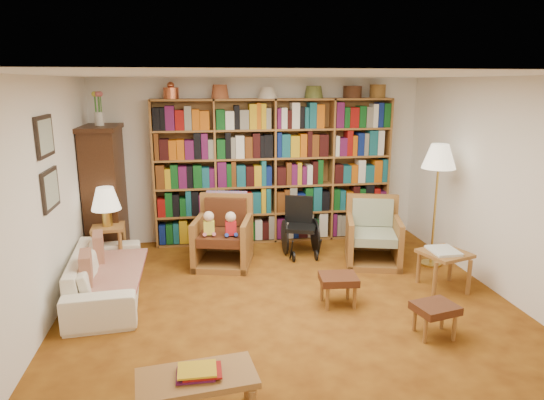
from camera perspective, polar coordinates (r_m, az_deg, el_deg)
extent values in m
plane|color=#915716|center=(5.56, 2.04, -12.29)|extent=(5.00, 5.00, 0.00)
plane|color=white|center=(4.99, 2.29, 14.45)|extent=(5.00, 5.00, 0.00)
plane|color=white|center=(7.56, -1.44, 4.68)|extent=(5.00, 0.00, 5.00)
plane|color=white|center=(2.84, 11.90, -11.22)|extent=(5.00, 0.00, 5.00)
plane|color=white|center=(5.27, -25.58, -0.64)|extent=(0.00, 5.00, 5.00)
plane|color=white|center=(6.11, 25.84, 1.14)|extent=(0.00, 5.00, 5.00)
cube|color=brown|center=(7.45, 0.25, 3.39)|extent=(3.60, 0.30, 2.20)
cube|color=#371D0F|center=(7.19, -19.01, 0.62)|extent=(0.45, 0.90, 1.80)
cube|color=#371D0F|center=(7.05, -19.59, 8.00)|extent=(0.50, 0.95, 0.06)
cylinder|color=silver|center=(7.04, -19.67, 8.97)|extent=(0.12, 0.12, 0.18)
cube|color=black|center=(5.45, -25.21, 6.79)|extent=(0.03, 0.52, 0.42)
cube|color=gray|center=(5.44, -25.05, 6.80)|extent=(0.01, 0.44, 0.34)
cube|color=black|center=(5.53, -24.63, 1.13)|extent=(0.03, 0.52, 0.42)
cube|color=gray|center=(5.52, -24.48, 1.14)|extent=(0.01, 0.44, 0.34)
imported|color=#F1E7CC|center=(5.97, -18.93, -8.31)|extent=(1.90, 0.87, 0.54)
cube|color=#C4BB8F|center=(5.95, -18.48, -8.04)|extent=(0.74, 1.37, 0.04)
cube|color=maroon|center=(6.26, -19.70, -5.61)|extent=(0.18, 0.38, 0.37)
cube|color=maroon|center=(5.62, -20.99, -7.94)|extent=(0.18, 0.38, 0.37)
cube|color=brown|center=(6.70, -18.74, -3.07)|extent=(0.44, 0.44, 0.04)
cylinder|color=brown|center=(6.67, -20.20, -6.00)|extent=(0.05, 0.05, 0.56)
cylinder|color=brown|center=(6.61, -17.34, -5.95)|extent=(0.05, 0.05, 0.56)
cylinder|color=brown|center=(6.98, -19.68, -5.09)|extent=(0.05, 0.05, 0.56)
cylinder|color=brown|center=(6.92, -16.95, -5.03)|extent=(0.05, 0.05, 0.56)
cylinder|color=#B8963B|center=(6.67, -18.82, -2.03)|extent=(0.13, 0.13, 0.21)
cone|color=white|center=(6.61, -18.99, 0.17)|extent=(0.38, 0.38, 0.30)
cube|color=brown|center=(6.72, -5.74, -7.24)|extent=(0.90, 0.92, 0.08)
cube|color=brown|center=(6.61, -8.70, -5.02)|extent=(0.25, 0.77, 0.66)
cube|color=brown|center=(6.64, -2.90, -4.79)|extent=(0.25, 0.77, 0.66)
cube|color=brown|center=(6.91, -5.98, -2.95)|extent=(0.74, 0.25, 0.93)
cube|color=#4A2213|center=(6.56, -5.80, -4.31)|extent=(0.71, 0.77, 0.12)
cube|color=#4A2213|center=(6.78, -6.00, -1.37)|extent=(0.58, 0.23, 0.39)
cube|color=#D13779|center=(6.87, -6.05, -0.64)|extent=(0.58, 0.19, 0.41)
cube|color=brown|center=(6.87, 11.70, -6.98)|extent=(0.89, 0.91, 0.08)
cube|color=brown|center=(6.68, 9.19, -4.94)|extent=(0.26, 0.74, 0.64)
cube|color=brown|center=(6.90, 14.35, -4.59)|extent=(0.26, 0.74, 0.64)
cube|color=brown|center=(7.04, 10.92, -2.92)|extent=(0.72, 0.26, 0.90)
cube|color=gray|center=(6.73, 11.93, -4.20)|extent=(0.70, 0.75, 0.12)
cube|color=gray|center=(6.92, 11.19, -1.42)|extent=(0.57, 0.24, 0.38)
cube|color=black|center=(6.95, 3.49, -3.30)|extent=(0.52, 0.52, 0.05)
cube|color=black|center=(7.07, 3.18, -1.10)|extent=(0.40, 0.18, 0.40)
cylinder|color=black|center=(7.04, 1.53, -4.37)|extent=(0.03, 0.50, 0.50)
cylinder|color=black|center=(7.13, 5.09, -4.18)|extent=(0.03, 0.50, 0.50)
cylinder|color=black|center=(6.79, 2.56, -6.67)|extent=(0.03, 0.14, 0.14)
cylinder|color=black|center=(6.86, 5.23, -6.50)|extent=(0.03, 0.14, 0.14)
cylinder|color=#B8963B|center=(7.04, 18.14, -7.12)|extent=(0.28, 0.28, 0.03)
cylinder|color=#B8963B|center=(6.83, 18.57, -1.73)|extent=(0.03, 0.03, 1.40)
cone|color=white|center=(6.68, 19.08, 4.90)|extent=(0.44, 0.44, 0.32)
cube|color=brown|center=(6.16, 19.65, -5.94)|extent=(0.63, 0.63, 0.04)
cylinder|color=brown|center=(5.97, 18.62, -8.88)|extent=(0.05, 0.05, 0.43)
cylinder|color=brown|center=(6.17, 22.16, -8.45)|extent=(0.05, 0.05, 0.43)
cylinder|color=brown|center=(6.32, 16.87, -7.48)|extent=(0.05, 0.05, 0.43)
cylinder|color=brown|center=(6.51, 20.26, -7.12)|extent=(0.05, 0.05, 0.43)
cube|color=silver|center=(6.15, 19.68, -5.63)|extent=(0.40, 0.46, 0.03)
cube|color=#4A2213|center=(5.50, 7.82, -9.19)|extent=(0.44, 0.38, 0.08)
cylinder|color=brown|center=(5.42, 6.55, -11.51)|extent=(0.04, 0.04, 0.27)
cylinder|color=brown|center=(5.50, 9.70, -11.21)|extent=(0.04, 0.04, 0.27)
cylinder|color=brown|center=(5.64, 5.88, -10.47)|extent=(0.04, 0.04, 0.27)
cylinder|color=brown|center=(5.72, 8.91, -10.20)|extent=(0.04, 0.04, 0.27)
cube|color=#4A2213|center=(5.08, 18.67, -11.95)|extent=(0.46, 0.41, 0.08)
cylinder|color=brown|center=(5.00, 17.60, -14.45)|extent=(0.04, 0.04, 0.26)
cylinder|color=brown|center=(5.13, 20.64, -13.95)|extent=(0.04, 0.04, 0.26)
cylinder|color=brown|center=(5.19, 16.44, -13.29)|extent=(0.04, 0.04, 0.26)
cylinder|color=brown|center=(5.31, 19.39, -12.86)|extent=(0.04, 0.04, 0.26)
cube|color=brown|center=(3.81, -8.85, -20.02)|extent=(0.92, 0.54, 0.05)
cylinder|color=brown|center=(4.08, -14.63, -20.83)|extent=(0.06, 0.06, 0.30)
cylinder|color=brown|center=(4.06, -2.90, -20.48)|extent=(0.06, 0.06, 0.30)
cube|color=brown|center=(3.78, -8.89, -19.36)|extent=(0.30, 0.25, 0.05)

